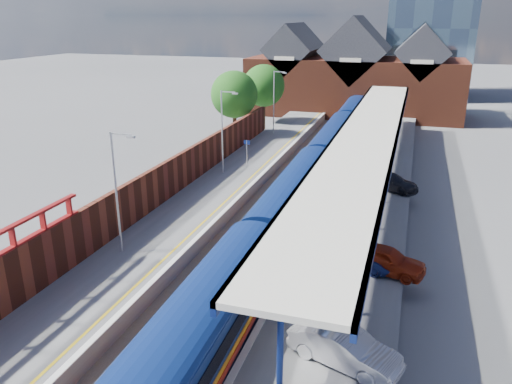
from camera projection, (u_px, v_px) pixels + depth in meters
ground at (315, 165)px, 48.61m from camera, size 240.00×240.00×0.00m
ballast_bed at (291, 198)px, 39.62m from camera, size 6.00×76.00×0.06m
rails at (291, 197)px, 39.59m from camera, size 4.51×76.00×0.14m
left_platform at (226, 186)px, 41.03m from camera, size 5.00×76.00×1.00m
right_platform at (368, 201)px, 37.75m from camera, size 6.00×76.00×1.00m
coping_left at (253, 183)px, 40.18m from camera, size 0.30×76.00×0.05m
coping_right at (331, 191)px, 38.38m from camera, size 0.30×76.00×0.05m
yellow_line at (246, 182)px, 40.36m from camera, size 0.14×76.00×0.01m
train at (318, 163)px, 41.52m from camera, size 3.01×65.93×3.45m
canopy at (368, 134)px, 38.05m from camera, size 4.50×52.00×4.48m
lamp_post_b at (118, 186)px, 27.20m from camera, size 1.48×0.18×7.00m
lamp_post_c at (224, 127)px, 41.57m from camera, size 1.48×0.18×7.00m
lamp_post_d at (275, 98)px, 55.94m from camera, size 1.48×0.18×7.00m
platform_sign at (247, 149)px, 43.74m from camera, size 0.55×0.08×2.50m
brick_wall at (158, 185)px, 35.31m from camera, size 0.35×50.00×3.86m
station_building at (355, 76)px, 71.93m from camera, size 30.00×12.12×13.78m
tree_near at (235, 96)px, 55.07m from camera, size 5.20×5.20×8.10m
tree_far at (265, 87)px, 61.97m from camera, size 5.20×5.20×8.10m
parked_car_red at (385, 259)px, 26.10m from camera, size 4.54×2.68×1.45m
parked_car_silver at (345, 347)px, 19.16m from camera, size 4.66×2.92×1.45m
parked_car_dark at (390, 181)px, 38.54m from camera, size 4.85×3.43×1.30m
parked_car_blue at (360, 254)px, 26.91m from camera, size 4.70×3.27×1.19m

